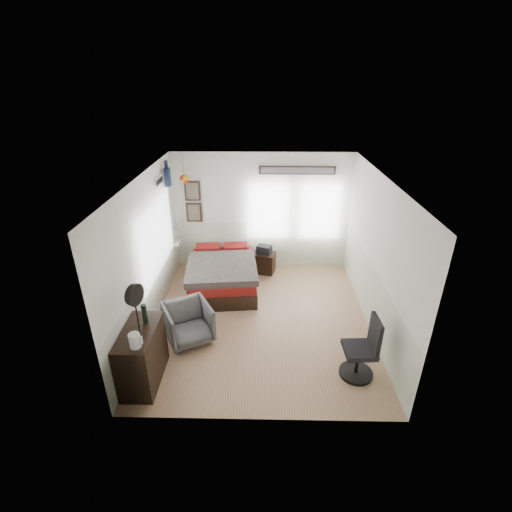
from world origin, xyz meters
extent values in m
cube|color=#956D4C|center=(0.00, 0.00, -0.01)|extent=(4.00, 4.50, 0.01)
cube|color=silver|center=(0.00, 2.25, 1.35)|extent=(4.00, 0.02, 2.70)
cube|color=silver|center=(0.00, -2.25, 1.35)|extent=(4.00, 0.02, 2.70)
cube|color=silver|center=(-2.00, 0.00, 1.35)|extent=(0.02, 4.50, 2.70)
cube|color=silver|center=(2.00, 0.00, 1.35)|extent=(0.02, 4.50, 2.70)
cube|color=white|center=(0.00, 0.00, 2.70)|extent=(4.00, 4.50, 0.02)
cube|color=beige|center=(0.00, 2.24, 0.55)|extent=(4.00, 0.01, 1.10)
cube|color=beige|center=(-1.99, 0.00, 0.55)|extent=(0.01, 4.50, 1.10)
cube|color=beige|center=(1.99, 0.00, 0.55)|extent=(0.01, 4.50, 1.10)
cube|color=silver|center=(-1.96, 0.55, 1.45)|extent=(0.03, 2.20, 1.35)
cube|color=silver|center=(0.15, 2.21, 1.40)|extent=(0.95, 0.03, 1.30)
cube|color=silver|center=(1.30, 2.21, 1.40)|extent=(0.95, 0.03, 1.30)
cube|color=#331F16|center=(-1.55, 2.21, 1.35)|extent=(0.35, 0.03, 0.45)
cube|color=#331F16|center=(-1.55, 2.21, 1.85)|extent=(0.35, 0.03, 0.45)
cube|color=#7F7259|center=(-1.55, 2.20, 1.35)|extent=(0.27, 0.01, 0.37)
cube|color=#7F7259|center=(-1.55, 2.20, 1.85)|extent=(0.27, 0.01, 0.37)
cube|color=#331F16|center=(0.75, 2.21, 2.32)|extent=(1.65, 0.03, 0.18)
cube|color=gray|center=(0.75, 2.20, 2.32)|extent=(1.58, 0.01, 0.13)
cube|color=white|center=(-1.97, 1.15, 2.35)|extent=(0.02, 0.48, 0.14)
sphere|color=red|center=(-1.65, 1.95, 2.18)|extent=(0.20, 0.20, 0.20)
cube|color=black|center=(-0.85, 1.23, 0.16)|extent=(1.57, 2.10, 0.31)
cube|color=maroon|center=(-0.85, 1.23, 0.40)|extent=(1.52, 2.05, 0.18)
cube|color=#605953|center=(-0.85, 1.01, 0.56)|extent=(1.57, 1.55, 0.14)
cube|color=maroon|center=(-1.17, 2.01, 0.56)|extent=(0.57, 0.39, 0.14)
cube|color=maroon|center=(-0.52, 2.01, 0.56)|extent=(0.57, 0.39, 0.14)
cube|color=black|center=(-1.74, -1.54, 0.45)|extent=(0.48, 1.00, 0.90)
imported|color=#5B5B5B|center=(-1.24, -0.58, 0.34)|extent=(1.01, 1.01, 0.69)
cube|color=black|center=(0.06, 1.92, 0.24)|extent=(0.55, 0.49, 0.47)
cylinder|color=black|center=(1.48, -1.38, 0.02)|extent=(0.52, 0.52, 0.05)
cylinder|color=black|center=(1.48, -1.38, 0.25)|extent=(0.06, 0.06, 0.40)
cube|color=#2B2B2F|center=(1.48, -1.38, 0.48)|extent=(0.48, 0.48, 0.08)
cube|color=#2B2B2F|center=(1.68, -1.37, 0.78)|extent=(0.08, 0.42, 0.52)
cylinder|color=silver|center=(-1.67, -1.88, 1.00)|extent=(0.15, 0.15, 0.21)
cube|color=silver|center=(-1.57, -1.88, 1.01)|extent=(0.02, 0.02, 0.12)
cylinder|color=black|center=(-1.69, -1.33, 1.05)|extent=(0.08, 0.08, 0.30)
cylinder|color=black|center=(-1.70, -1.56, 1.20)|extent=(0.02, 0.02, 0.60)
cylinder|color=black|center=(-1.70, -1.56, 1.52)|extent=(0.16, 0.30, 0.30)
cylinder|color=black|center=(-1.66, -1.56, 1.52)|extent=(0.13, 0.31, 0.32)
cube|color=black|center=(0.06, 1.92, 0.57)|extent=(0.37, 0.31, 0.19)
camera|label=1|loc=(0.03, -5.75, 4.18)|focal=26.00mm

